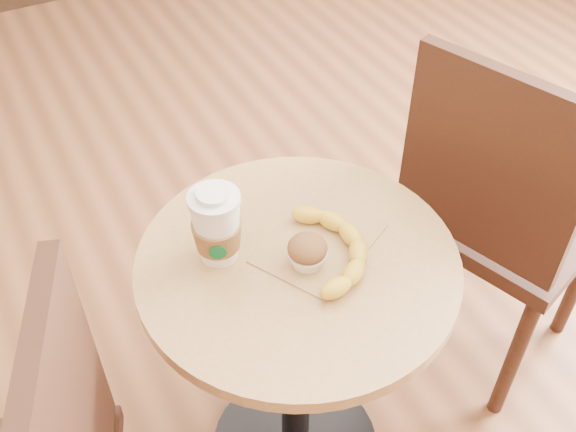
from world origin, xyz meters
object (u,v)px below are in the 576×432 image
object	(u,v)px
muffin	(307,252)
coffee_cup	(217,228)
chair_right	(499,212)
banana	(331,245)
cafe_table	(297,335)

from	to	relation	value
muffin	coffee_cup	bearing A→B (deg)	142.63
chair_right	coffee_cup	world-z (taller)	chair_right
muffin	banana	distance (m)	0.06
cafe_table	coffee_cup	distance (m)	0.35
coffee_cup	muffin	xyz separation A→B (m)	(0.14, -0.10, -0.04)
coffee_cup	muffin	size ratio (longest dim) A/B	2.10
coffee_cup	chair_right	bearing A→B (deg)	20.65
muffin	banana	world-z (taller)	muffin
coffee_cup	muffin	bearing A→B (deg)	-15.12
muffin	banana	size ratio (longest dim) A/B	0.30
banana	chair_right	bearing A→B (deg)	27.75
chair_right	coffee_cup	bearing A→B (deg)	69.32
cafe_table	chair_right	bearing A→B (deg)	5.61
chair_right	cafe_table	bearing A→B (deg)	76.54
chair_right	coffee_cup	xyz separation A→B (m)	(-0.74, 0.02, 0.27)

